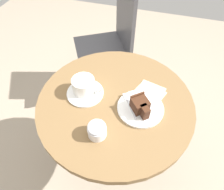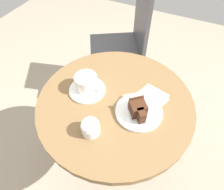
# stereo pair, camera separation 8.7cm
# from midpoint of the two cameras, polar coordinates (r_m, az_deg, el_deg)

# --- Properties ---
(ground_plane) EXTENTS (4.40, 4.40, 0.01)m
(ground_plane) POSITION_cam_midpoint_polar(r_m,az_deg,el_deg) (1.50, 2.33, -18.25)
(ground_plane) COLOR gray
(ground_plane) RESTS_ON ground
(cafe_table) EXTENTS (0.71, 0.71, 0.69)m
(cafe_table) POSITION_cam_midpoint_polar(r_m,az_deg,el_deg) (0.99, 3.37, -5.99)
(cafe_table) COLOR brown
(cafe_table) RESTS_ON ground
(saucer) EXTENTS (0.17, 0.17, 0.01)m
(saucer) POSITION_cam_midpoint_polar(r_m,az_deg,el_deg) (0.94, -4.36, 1.49)
(saucer) COLOR white
(saucer) RESTS_ON cafe_table
(coffee_cup) EXTENTS (0.14, 0.10, 0.07)m
(coffee_cup) POSITION_cam_midpoint_polar(r_m,az_deg,el_deg) (0.91, -4.61, 3.55)
(coffee_cup) COLOR white
(coffee_cup) RESTS_ON saucer
(teaspoon) EXTENTS (0.09, 0.08, 0.00)m
(teaspoon) POSITION_cam_midpoint_polar(r_m,az_deg,el_deg) (0.97, -3.88, 4.37)
(teaspoon) COLOR silver
(teaspoon) RESTS_ON saucer
(cake_plate) EXTENTS (0.20, 0.20, 0.01)m
(cake_plate) POSITION_cam_midpoint_polar(r_m,az_deg,el_deg) (0.87, 10.50, -4.89)
(cake_plate) COLOR white
(cake_plate) RESTS_ON cafe_table
(cake_slice) EXTENTS (0.09, 0.10, 0.06)m
(cake_slice) POSITION_cam_midpoint_polar(r_m,az_deg,el_deg) (0.83, 10.49, -4.16)
(cake_slice) COLOR #422619
(cake_slice) RESTS_ON cake_plate
(fork) EXTENTS (0.09, 0.13, 0.00)m
(fork) POSITION_cam_midpoint_polar(r_m,az_deg,el_deg) (0.87, 7.38, -2.96)
(fork) COLOR silver
(fork) RESTS_ON cake_plate
(napkin) EXTENTS (0.17, 0.17, 0.00)m
(napkin) POSITION_cam_midpoint_polar(r_m,az_deg,el_deg) (0.93, 13.58, -0.99)
(napkin) COLOR beige
(napkin) RESTS_ON cafe_table
(cafe_chair) EXTENTS (0.52, 0.52, 0.91)m
(cafe_chair) POSITION_cam_midpoint_polar(r_m,az_deg,el_deg) (1.52, 6.15, 15.66)
(cafe_chair) COLOR #4C4C51
(cafe_chair) RESTS_ON ground
(sugar_pot) EXTENTS (0.07, 0.07, 0.07)m
(sugar_pot) POSITION_cam_midpoint_polar(r_m,az_deg,el_deg) (0.78, -3.00, -9.42)
(sugar_pot) COLOR white
(sugar_pot) RESTS_ON cafe_table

